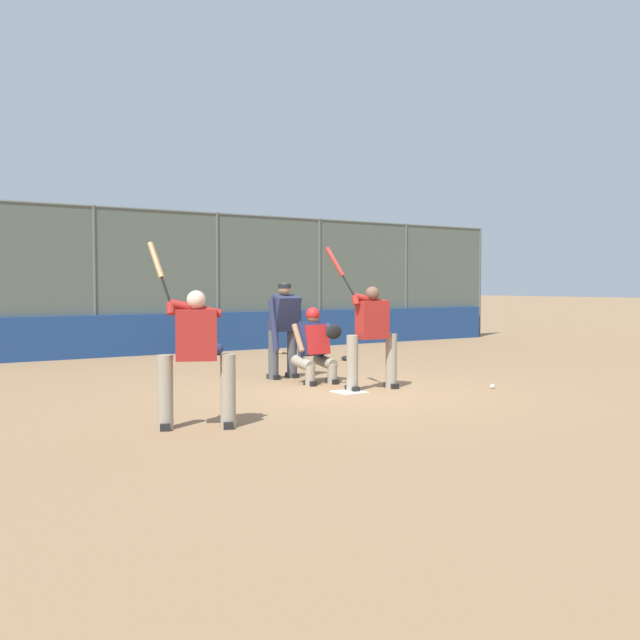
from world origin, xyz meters
TOP-DOWN VIEW (x-y plane):
  - ground_plane at (0.00, 0.00)m, footprint 160.00×160.00m
  - home_plate_marker at (0.00, 0.00)m, footprint 0.43×0.43m
  - backstop_fence at (-0.00, -7.56)m, footprint 21.17×0.08m
  - padding_wall at (0.00, -7.46)m, footprint 20.67×0.18m
  - bleachers_beyond at (-1.34, -10.06)m, footprint 14.77×2.50m
  - batter_at_plate at (-0.45, -0.04)m, footprint 1.00×0.71m
  - catcher_behind_plate at (-0.13, -1.12)m, footprint 0.66×0.76m
  - umpire_home at (-0.04, -1.96)m, footprint 0.67×0.42m
  - batter_on_deck at (3.11, 1.34)m, footprint 0.85×0.93m
  - spare_bat_near_backstop at (-2.36, -6.08)m, footprint 0.09×0.92m
  - fielding_glove_on_dirt at (-2.77, -3.89)m, footprint 0.28×0.21m
  - baseball_loose at (-2.08, 0.93)m, footprint 0.07×0.07m
  - equipment_bag_dugout_side at (-0.59, -6.58)m, footprint 1.13×0.28m

SIDE VIEW (x-z plane):
  - ground_plane at x=0.00m, z-range 0.00..0.00m
  - home_plate_marker at x=0.00m, z-range 0.00..0.01m
  - spare_bat_near_backstop at x=-2.36m, z-range 0.00..0.07m
  - baseball_loose at x=-2.08m, z-range 0.00..0.07m
  - fielding_glove_on_dirt at x=-2.77m, z-range 0.00..0.10m
  - equipment_bag_dugout_side at x=-0.59m, z-range 0.00..0.28m
  - padding_wall at x=0.00m, z-range 0.00..0.95m
  - bleachers_beyond at x=-1.34m, z-range -0.26..1.22m
  - catcher_behind_plate at x=-0.13m, z-range 0.02..1.28m
  - batter_on_deck at x=3.11m, z-range -0.21..1.91m
  - batter_at_plate at x=-0.45m, z-range -0.23..1.98m
  - umpire_home at x=-0.04m, z-range 0.06..1.70m
  - backstop_fence at x=0.00m, z-range 0.09..3.48m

